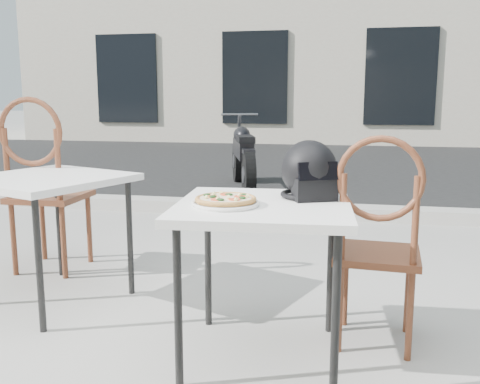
% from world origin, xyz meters
% --- Properties ---
extents(ground, '(80.00, 80.00, 0.00)m').
position_xyz_m(ground, '(0.00, 0.00, 0.00)').
color(ground, '#9F9D97').
rests_on(ground, ground).
extents(street_asphalt, '(30.00, 8.00, 0.00)m').
position_xyz_m(street_asphalt, '(0.00, 7.00, 0.00)').
color(street_asphalt, black).
rests_on(street_asphalt, ground).
extents(curb, '(30.00, 0.25, 0.12)m').
position_xyz_m(curb, '(0.00, 3.00, 0.06)').
color(curb, '#A9A69E').
rests_on(curb, ground).
extents(building_across, '(16.00, 6.06, 7.00)m').
position_xyz_m(building_across, '(-0.00, 13.99, 3.50)').
color(building_across, beige).
rests_on(building_across, ground).
extents(cafe_table_main, '(0.77, 0.77, 0.69)m').
position_xyz_m(cafe_table_main, '(0.22, 0.14, 0.63)').
color(cafe_table_main, white).
rests_on(cafe_table_main, ground).
extents(plate, '(0.34, 0.34, 0.02)m').
position_xyz_m(plate, '(0.07, 0.05, 0.70)').
color(plate, white).
rests_on(plate, cafe_table_main).
extents(pizza, '(0.32, 0.32, 0.03)m').
position_xyz_m(pizza, '(0.07, 0.05, 0.72)').
color(pizza, '#BC8744').
rests_on(pizza, plate).
extents(helmet, '(0.33, 0.34, 0.26)m').
position_xyz_m(helmet, '(0.40, 0.30, 0.80)').
color(helmet, black).
rests_on(helmet, cafe_table_main).
extents(cafe_chair_main, '(0.40, 0.40, 0.98)m').
position_xyz_m(cafe_chair_main, '(0.70, 0.31, 0.54)').
color(cafe_chair_main, brown).
rests_on(cafe_chair_main, ground).
extents(cafe_table_side, '(0.96, 0.96, 0.71)m').
position_xyz_m(cafe_table_side, '(-1.05, 0.57, 0.64)').
color(cafe_table_side, white).
rests_on(cafe_table_side, ground).
extents(cafe_chair_side, '(0.44, 0.44, 1.14)m').
position_xyz_m(cafe_chair_side, '(-1.34, 1.00, 0.63)').
color(cafe_chair_side, brown).
rests_on(cafe_chair_side, ground).
extents(motorcycle, '(0.69, 1.82, 0.93)m').
position_xyz_m(motorcycle, '(-0.70, 4.39, 0.41)').
color(motorcycle, black).
rests_on(motorcycle, street_asphalt).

